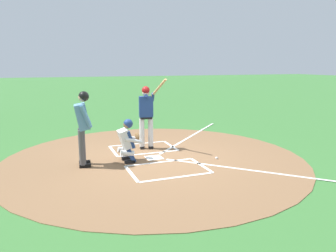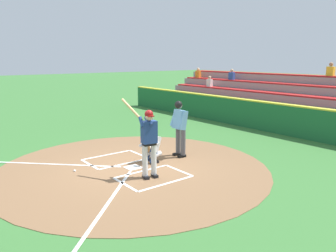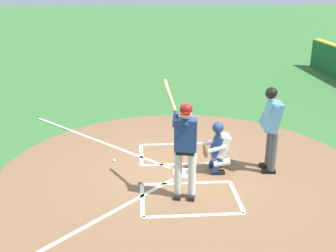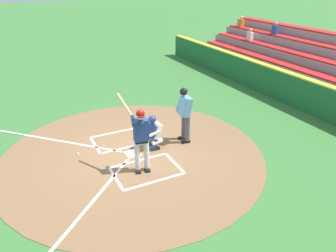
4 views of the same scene
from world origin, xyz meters
TOP-DOWN VIEW (x-y plane):
  - ground_plane at (0.00, 0.00)m, footprint 120.00×120.00m
  - dirt_circle at (0.00, 0.00)m, footprint 8.00×8.00m
  - home_plate_and_chalk at (0.00, 0.88)m, footprint 7.93×4.91m
  - batter at (-0.98, 0.10)m, footprint 1.03×0.58m
  - catcher at (0.06, -0.73)m, footprint 0.59×0.60m
  - plate_umpire at (0.04, -1.83)m, footprint 0.60×0.44m
  - baseball at (0.71, 1.52)m, footprint 0.07×0.07m

SIDE VIEW (x-z plane):
  - ground_plane at x=0.00m, z-range 0.00..0.00m
  - dirt_circle at x=0.00m, z-range 0.00..0.01m
  - home_plate_and_chalk at x=0.00m, z-range 0.01..0.02m
  - baseball at x=0.71m, z-range 0.00..0.07m
  - catcher at x=0.06m, z-range 0.02..1.15m
  - plate_umpire at x=0.04m, z-range 0.14..2.01m
  - batter at x=-0.98m, z-range 0.04..2.16m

